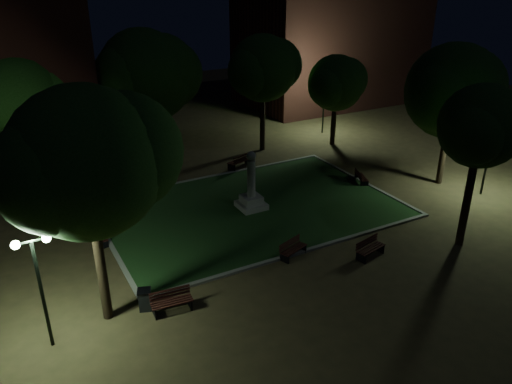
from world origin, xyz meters
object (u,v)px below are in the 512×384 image
bench_near_right (370,248)px  trash_bin (145,299)px  bench_right_side (361,178)px  bicycle (46,210)px  bench_far_side (241,161)px  bench_near_left (293,249)px  monument (251,193)px  bench_west_near (172,302)px  bench_left_side (99,237)px

bench_near_right → trash_bin: size_ratio=1.87×
bench_right_side → bicycle: size_ratio=0.97×
bicycle → bench_far_side: bearing=-42.2°
bench_near_left → trash_bin: size_ratio=1.77×
monument → bench_west_near: (-6.74, -6.25, -0.55)m
monument → bench_west_near: monument is taller
bench_near_left → bench_left_side: bench_near_left is taller
bench_near_right → bench_right_side: 8.45m
bench_west_near → bench_right_side: bearing=28.7°
monument → bench_near_left: monument is taller
bench_west_near → bench_left_side: size_ratio=1.11×
bench_near_left → bench_west_near: (-6.09, -1.13, 0.03)m
bench_near_left → bench_near_right: bearing=-47.9°
bench_near_right → bench_west_near: bearing=164.1°
trash_bin → bench_left_side: bearing=94.1°
bench_far_side → trash_bin: size_ratio=2.27×
bench_near_right → bench_right_side: bench_near_right is taller
monument → bench_right_side: 7.48m
bench_far_side → monument: bearing=48.6°
bench_far_side → trash_bin: (-9.82, -11.29, -0.04)m
monument → bench_near_left: bearing=-97.3°
monument → bench_left_side: 8.03m
bench_near_right → trash_bin: trash_bin is taller
trash_bin → bicycle: bearing=102.2°
trash_bin → monument: bearing=36.8°
bench_west_near → bench_right_side: 15.51m
bench_right_side → bench_left_side: bearing=111.5°
bench_left_side → bench_far_side: bearing=105.6°
bench_west_near → bench_near_right: bearing=1.8°
monument → bicycle: size_ratio=2.15×
monument → bench_near_right: bearing=-70.6°
trash_bin → bench_near_right: bearing=-6.2°
bench_left_side → bicycle: bicycle is taller
monument → bench_right_side: bearing=-0.1°
bench_near_left → bicycle: (-9.11, 9.48, 0.02)m
bench_far_side → bicycle: size_ratio=1.30×
bench_near_left → bench_left_side: size_ratio=1.05×
bench_near_right → bicycle: size_ratio=1.07×
bench_near_right → bicycle: bearing=124.9°
bench_left_side → bicycle: bearing=-169.3°
trash_bin → bicycle: (-2.17, 10.03, -0.04)m
bench_near_right → bicycle: (-12.14, 11.12, -0.00)m
bench_near_left → bench_left_side: (-7.35, 5.33, -0.01)m
bench_west_near → trash_bin: size_ratio=1.87×
bench_west_near → bench_right_side: bench_west_near is taller
bench_left_side → trash_bin: trash_bin is taller
bench_near_left → bench_west_near: bench_west_near is taller
bench_near_left → bench_west_near: bearing=171.0°
bench_near_left → bicycle: 13.14m
bench_near_left → bench_near_right: bench_near_right is taller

